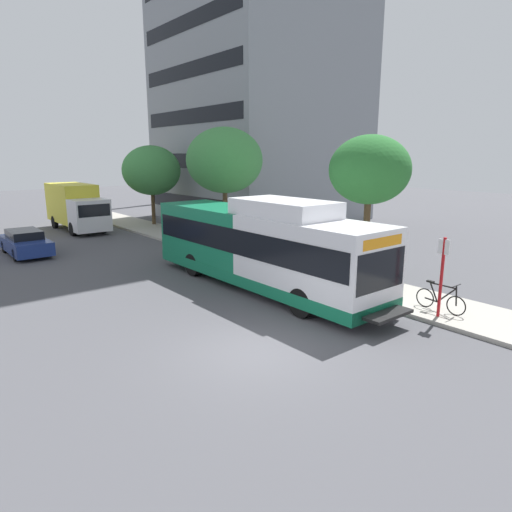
% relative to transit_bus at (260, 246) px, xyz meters
% --- Properties ---
extents(ground_plane, '(120.00, 120.00, 0.00)m').
position_rel_transit_bus_xyz_m(ground_plane, '(-3.91, 3.38, -1.70)').
color(ground_plane, '#4C4C51').
extents(sidewalk_curb, '(3.00, 56.00, 0.14)m').
position_rel_transit_bus_xyz_m(sidewalk_curb, '(3.09, 1.38, -1.63)').
color(sidewalk_curb, '#A8A399').
rests_on(sidewalk_curb, ground).
extents(transit_bus, '(2.58, 12.25, 3.65)m').
position_rel_transit_bus_xyz_m(transit_bus, '(0.00, 0.00, 0.00)').
color(transit_bus, white).
rests_on(transit_bus, ground).
extents(bus_stop_sign_pole, '(0.10, 0.36, 2.60)m').
position_rel_transit_bus_xyz_m(bus_stop_sign_pole, '(2.08, -6.53, -0.05)').
color(bus_stop_sign_pole, red).
rests_on(bus_stop_sign_pole, sidewalk_curb).
extents(bicycle_parked, '(0.52, 1.76, 1.02)m').
position_rel_transit_bus_xyz_m(bicycle_parked, '(2.59, -6.30, -1.14)').
color(bicycle_parked, black).
rests_on(bicycle_parked, sidewalk_curb).
extents(street_tree_near_stop, '(3.33, 3.33, 5.94)m').
position_rel_transit_bus_xyz_m(street_tree_near_stop, '(4.25, -1.92, 2.94)').
color(street_tree_near_stop, '#4C3823').
rests_on(street_tree_near_stop, sidewalk_curb).
extents(street_tree_mid_block, '(4.40, 4.40, 6.70)m').
position_rel_transit_bus_xyz_m(street_tree_mid_block, '(4.01, 8.03, 3.25)').
color(street_tree_mid_block, '#4C3823').
rests_on(street_tree_mid_block, sidewalk_curb).
extents(street_tree_far_block, '(4.28, 4.28, 5.84)m').
position_rel_transit_bus_xyz_m(street_tree_far_block, '(4.12, 17.60, 2.45)').
color(street_tree_far_block, '#4C3823').
rests_on(street_tree_far_block, sidewalk_curb).
extents(parked_car_far_lane, '(1.80, 4.50, 1.33)m').
position_rel_transit_bus_xyz_m(parked_car_far_lane, '(-5.87, 12.74, -1.04)').
color(parked_car_far_lane, navy).
rests_on(parked_car_far_lane, ground).
extents(box_truck_background, '(2.32, 7.01, 3.25)m').
position_rel_transit_bus_xyz_m(box_truck_background, '(-1.03, 19.24, 0.04)').
color(box_truck_background, silver).
rests_on(box_truck_background, ground).
extents(lattice_comm_tower, '(1.10, 1.10, 30.75)m').
position_rel_transit_bus_xyz_m(lattice_comm_tower, '(17.54, 33.25, 8.58)').
color(lattice_comm_tower, '#B7B7BC').
rests_on(lattice_comm_tower, ground).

